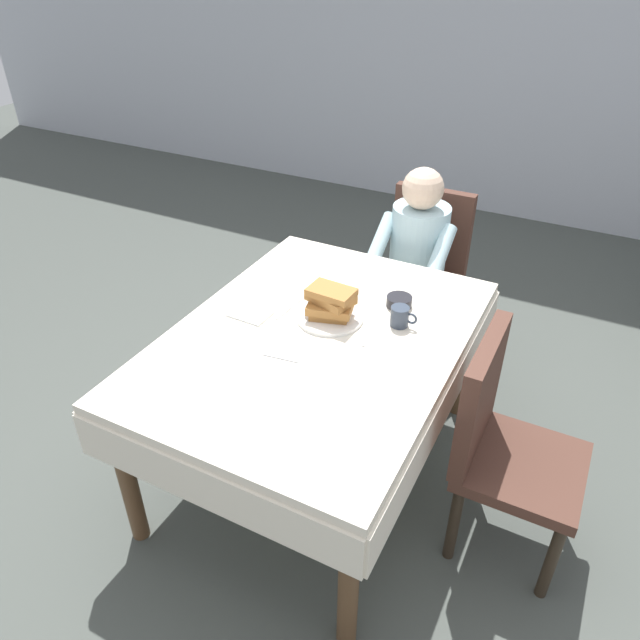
{
  "coord_description": "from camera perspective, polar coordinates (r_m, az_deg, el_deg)",
  "views": [
    {
      "loc": [
        0.91,
        -1.72,
        2.11
      ],
      "look_at": [
        -0.0,
        0.04,
        0.79
      ],
      "focal_mm": 33.45,
      "sensor_mm": 36.0,
      "label": 1
    }
  ],
  "objects": [
    {
      "name": "breakfast_stack",
      "position": [
        2.44,
        1.04,
        1.71
      ],
      "size": [
        0.22,
        0.18,
        0.13
      ],
      "color": "#A36B33",
      "rests_on": "plate_breakfast"
    },
    {
      "name": "fork_left_of_plate",
      "position": [
        2.55,
        -3.07,
        1.06
      ],
      "size": [
        0.03,
        0.18,
        0.0
      ],
      "primitive_type": "cube",
      "rotation": [
        0.0,
        0.0,
        1.5
      ],
      "color": "silver",
      "rests_on": "dining_table_main"
    },
    {
      "name": "chair_diner",
      "position": [
        3.4,
        9.83,
        5.4
      ],
      "size": [
        0.44,
        0.45,
        0.93
      ],
      "rotation": [
        0.0,
        0.0,
        3.14
      ],
      "color": "#4C2D23",
      "rests_on": "ground"
    },
    {
      "name": "knife_right_of_plate",
      "position": [
        2.4,
        4.8,
        -1.19
      ],
      "size": [
        0.04,
        0.2,
        0.0
      ],
      "primitive_type": "cube",
      "rotation": [
        0.0,
        0.0,
        1.69
      ],
      "color": "silver",
      "rests_on": "dining_table_main"
    },
    {
      "name": "back_wall",
      "position": [
        5.23,
        19.3,
        26.38
      ],
      "size": [
        12.0,
        0.16,
        3.2
      ],
      "primitive_type": "cube",
      "color": "#B2B7C1",
      "rests_on": "ground"
    },
    {
      "name": "ground_plane",
      "position": [
        2.87,
        -0.33,
        -13.68
      ],
      "size": [
        14.0,
        14.0,
        0.0
      ],
      "primitive_type": "plane",
      "color": "#474C47"
    },
    {
      "name": "chair_right_side",
      "position": [
        2.34,
        16.87,
        -10.68
      ],
      "size": [
        0.45,
        0.44,
        0.93
      ],
      "rotation": [
        0.0,
        0.0,
        -1.57
      ],
      "color": "#4C2D23",
      "rests_on": "ground"
    },
    {
      "name": "spoon_near_edge",
      "position": [
        2.26,
        -3.79,
        -3.61
      ],
      "size": [
        0.15,
        0.03,
        0.0
      ],
      "primitive_type": "cube",
      "rotation": [
        0.0,
        0.0,
        0.13
      ],
      "color": "silver",
      "rests_on": "dining_table_main"
    },
    {
      "name": "bowl_butter",
      "position": [
        2.58,
        7.59,
        1.77
      ],
      "size": [
        0.11,
        0.11,
        0.04
      ],
      "primitive_type": "cylinder",
      "color": "black",
      "rests_on": "dining_table_main"
    },
    {
      "name": "cup_coffee",
      "position": [
        2.44,
        7.68,
        0.34
      ],
      "size": [
        0.11,
        0.08,
        0.08
      ],
      "color": "#333D4C",
      "rests_on": "dining_table_main"
    },
    {
      "name": "napkin_folded",
      "position": [
        2.53,
        -6.74,
        0.6
      ],
      "size": [
        0.17,
        0.13,
        0.01
      ],
      "primitive_type": "cube",
      "rotation": [
        0.0,
        0.0,
        -0.03
      ],
      "color": "white",
      "rests_on": "dining_table_main"
    },
    {
      "name": "diner_person",
      "position": [
        3.21,
        9.14,
        6.43
      ],
      "size": [
        0.4,
        0.43,
        1.12
      ],
      "rotation": [
        0.0,
        0.0,
        3.14
      ],
      "color": "silver",
      "rests_on": "ground"
    },
    {
      "name": "dining_table_main",
      "position": [
        2.43,
        -0.38,
        -3.23
      ],
      "size": [
        1.12,
        1.52,
        0.74
      ],
      "color": "silver",
      "rests_on": "ground"
    },
    {
      "name": "plate_breakfast",
      "position": [
        2.48,
        0.96,
        0.3
      ],
      "size": [
        0.28,
        0.28,
        0.02
      ],
      "primitive_type": "cylinder",
      "color": "white",
      "rests_on": "dining_table_main"
    }
  ]
}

